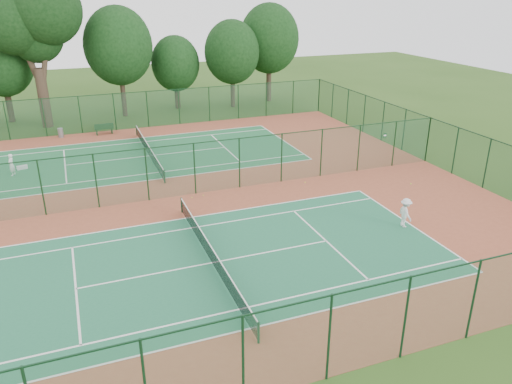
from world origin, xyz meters
TOP-DOWN VIEW (x-y plane):
  - ground at (0.00, 0.00)m, footprint 120.00×120.00m
  - red_pad at (0.00, 0.00)m, footprint 40.00×36.00m
  - court_near at (0.00, -9.00)m, footprint 23.77×10.97m
  - court_far at (0.00, 9.00)m, footprint 23.77×10.97m
  - fence_north at (0.00, 18.00)m, footprint 40.00×0.09m
  - fence_south at (0.00, -18.00)m, footprint 40.00×0.09m
  - fence_east at (20.00, 0.00)m, footprint 0.09×36.00m
  - fence_divider at (0.00, 0.00)m, footprint 40.00×0.09m
  - tennis_net_near at (0.00, -9.00)m, footprint 0.10×12.90m
  - tennis_net_far at (0.00, 9.00)m, footprint 0.10×12.90m
  - player_near at (11.38, -9.02)m, footprint 0.76×1.17m
  - player_far at (-9.96, 8.06)m, footprint 0.59×0.69m
  - trash_bin at (-6.50, 17.26)m, footprint 0.56×0.56m
  - bench at (-2.74, 16.85)m, footprint 1.72×0.57m
  - kit_bag at (-9.41, 9.25)m, footprint 0.79×0.47m
  - stray_ball_a at (1.90, -0.56)m, footprint 0.07×0.07m
  - stray_ball_b at (9.14, -0.86)m, footprint 0.08×0.08m
  - stray_ball_c at (1.11, -0.64)m, footprint 0.07×0.07m
  - big_tree at (-7.51, 21.88)m, footprint 9.03×6.61m
  - evergreen_row at (0.50, 24.25)m, footprint 39.00×5.00m

SIDE VIEW (x-z plane):
  - ground at x=0.00m, z-range 0.00..0.00m
  - evergreen_row at x=0.50m, z-range -6.00..6.00m
  - red_pad at x=0.00m, z-range 0.00..0.01m
  - court_near at x=0.00m, z-range 0.01..0.02m
  - court_far at x=0.00m, z-range 0.01..0.02m
  - stray_ball_a at x=1.90m, z-range 0.01..0.08m
  - stray_ball_c at x=1.11m, z-range 0.01..0.08m
  - stray_ball_b at x=9.14m, z-range 0.01..0.09m
  - kit_bag at x=-9.41m, z-range 0.01..0.29m
  - trash_bin at x=-6.50m, z-range 0.01..0.85m
  - tennis_net_near at x=0.00m, z-range 0.06..1.03m
  - tennis_net_far at x=0.00m, z-range 0.06..1.03m
  - bench at x=-2.74m, z-range 0.03..1.07m
  - player_far at x=-9.96m, z-range 0.02..1.62m
  - player_near at x=11.38m, z-range 0.02..1.73m
  - fence_east at x=20.00m, z-range 0.01..3.51m
  - fence_north at x=0.00m, z-range 0.01..3.51m
  - fence_south at x=0.00m, z-range 0.01..3.51m
  - fence_divider at x=0.00m, z-range 0.01..3.51m
  - big_tree at x=-7.51m, z-range 2.89..16.76m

